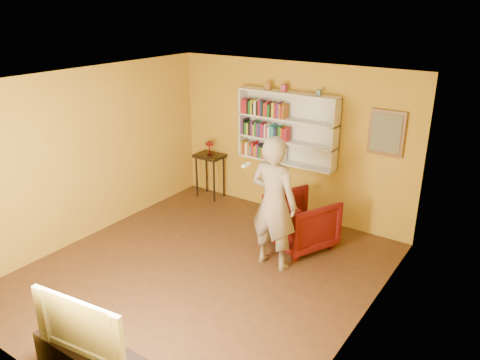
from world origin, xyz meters
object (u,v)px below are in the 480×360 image
bookshelf (289,128)px  console_table (210,162)px  ruby_lustre (209,145)px  person (274,203)px  television (87,321)px  armchair (301,221)px

bookshelf → console_table: bookshelf is taller
ruby_lustre → person: size_ratio=0.13×
person → television: person is taller
ruby_lustre → television: size_ratio=0.25×
bookshelf → television: (0.43, -4.66, -0.81)m
console_table → ruby_lustre: ruby_lustre is taller
person → television: bearing=85.5°
ruby_lustre → person: person is taller
bookshelf → television: bearing=-84.8°
armchair → bookshelf: bearing=-24.7°
person → television: (-0.28, -3.00, -0.20)m
console_table → television: television is taller
console_table → armchair: console_table is taller
bookshelf → ruby_lustre: 1.70m
console_table → bookshelf: bearing=5.7°
person → ruby_lustre: bearing=-32.2°
armchair → television: 3.78m
armchair → television: (-0.35, -3.75, 0.36)m
ruby_lustre → armchair: bearing=-17.5°
console_table → ruby_lustre: bearing=-104.0°
console_table → television: 4.94m
armchair → person: (-0.07, -0.75, 0.56)m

